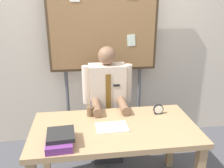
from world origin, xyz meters
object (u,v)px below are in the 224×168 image
Objects in this scene: person at (107,110)px; bulletin_board at (103,23)px; book_stack at (60,139)px; pen_holder at (90,111)px; desk at (115,136)px; desk_clock at (158,110)px; open_notebook at (112,127)px.

person is 1.02m from bulletin_board.
pen_holder is at bearing 60.30° from book_stack.
desk is at bearing -90.00° from person.
pen_holder is at bearing 175.55° from desk_clock.
desk_clock is at bearing -38.87° from person.
book_stack is 1.92× the size of pen_holder.
desk is at bearing -50.34° from pen_holder.
person is at bearing 90.00° from desk.
book_stack is (-0.47, -1.15, -0.79)m from bulletin_board.
open_notebook is at bearing -143.34° from desk.
pen_holder is at bearing -122.17° from person.
desk_clock is at bearing 23.38° from open_notebook.
person reaches higher than desk_clock.
bulletin_board is 1.27m from open_notebook.
book_stack is at bearing -119.70° from pen_holder.
desk_clock is at bearing 23.49° from book_stack.
open_notebook is at bearing 23.62° from book_stack.
person is 8.61× the size of pen_holder.
book_stack is at bearing -156.51° from desk_clock.
pen_holder is (-0.21, 0.25, 0.15)m from desk.
desk_clock reaches higher than book_stack.
desk is 0.68× the size of bulletin_board.
bulletin_board reaches higher than desk_clock.
desk is 0.58m from person.
bulletin_board is 21.57× the size of desk_clock.
book_stack is 1.03m from desk_clock.
desk_clock is (0.47, 0.20, 0.14)m from desk.
bulletin_board is 1.07m from pen_holder.
book_stack reaches higher than desk.
desk is 4.89× the size of book_stack.
desk is at bearing 36.66° from open_notebook.
desk is 1.33m from bulletin_board.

